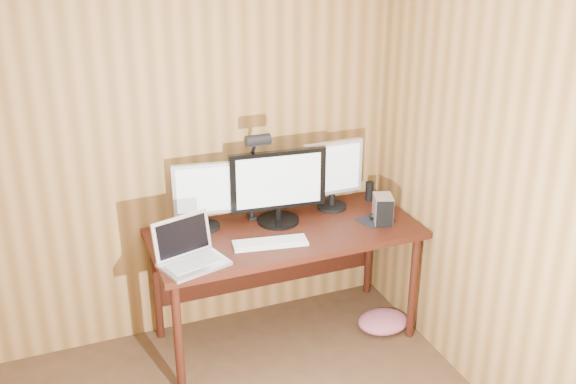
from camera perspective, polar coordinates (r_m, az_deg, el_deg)
room_shell at (r=2.19m, az=-7.58°, el=-13.13°), size 4.00×4.00×4.00m
desk at (r=4.14m, az=-0.63°, el=-4.38°), size 1.60×0.70×0.75m
monitor_center at (r=4.04m, az=-0.84°, el=0.54°), size 0.59×0.26×0.46m
monitor_left at (r=3.99m, az=-7.14°, el=-0.20°), size 0.36×0.17×0.41m
monitor_right at (r=4.24m, az=3.81°, el=1.63°), size 0.40×0.19×0.45m
laptop at (r=3.69m, az=-8.38°, el=-5.07°), size 0.40×0.35×0.24m
keyboard at (r=3.86m, az=-1.52°, el=-4.32°), size 0.44×0.20×0.02m
mousepad at (r=4.18m, az=7.40°, el=-2.37°), size 0.23×0.20×0.00m
mouse at (r=4.18m, az=7.42°, el=-2.11°), size 0.09×0.12×0.04m
hard_drive at (r=4.13m, az=8.03°, el=-1.45°), size 0.15×0.18×0.17m
phone at (r=3.90m, az=-0.61°, el=-4.08°), size 0.06×0.10×0.01m
speaker at (r=4.44m, az=6.91°, el=0.07°), size 0.05×0.05×0.13m
desk_lamp at (r=3.96m, az=-2.83°, el=2.38°), size 0.14×0.21×0.63m
fabric_pile at (r=4.48m, az=8.06°, el=-10.81°), size 0.35×0.29×0.11m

